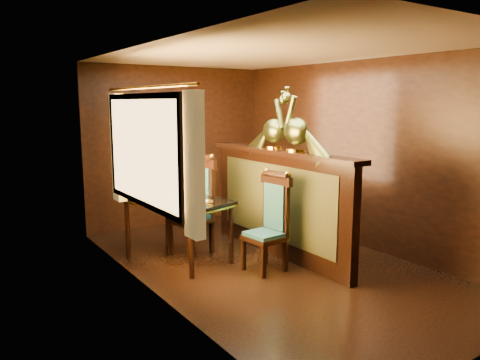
# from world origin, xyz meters

# --- Properties ---
(ground) EXTENTS (5.00, 5.00, 0.00)m
(ground) POSITION_xyz_m (0.00, 0.00, 0.00)
(ground) COLOR black
(ground) RESTS_ON ground
(room_shell) EXTENTS (3.04, 5.04, 2.52)m
(room_shell) POSITION_xyz_m (-0.09, 0.02, 1.58)
(room_shell) COLOR black
(room_shell) RESTS_ON ground
(partition) EXTENTS (0.26, 2.70, 1.36)m
(partition) POSITION_xyz_m (0.32, 0.30, 0.71)
(partition) COLOR black
(partition) RESTS_ON ground
(dining_table) EXTENTS (1.11, 1.48, 0.98)m
(dining_table) POSITION_xyz_m (-0.84, 0.83, 0.71)
(dining_table) COLOR black
(dining_table) RESTS_ON ground
(chair_left) EXTENTS (0.46, 0.48, 1.18)m
(chair_left) POSITION_xyz_m (-0.07, -0.06, 0.61)
(chair_left) COLOR black
(chair_left) RESTS_ON ground
(chair_right) EXTENTS (0.57, 0.58, 1.30)m
(chair_right) POSITION_xyz_m (-0.46, 1.01, 0.68)
(chair_right) COLOR black
(chair_right) RESTS_ON ground
(peacock_left) EXTENTS (0.24, 0.65, 0.77)m
(peacock_left) POSITION_xyz_m (0.33, -0.02, 1.75)
(peacock_left) COLOR #1A5035
(peacock_left) RESTS_ON partition
(peacock_right) EXTENTS (0.23, 0.61, 0.72)m
(peacock_right) POSITION_xyz_m (0.33, 0.42, 1.72)
(peacock_right) COLOR #1A5035
(peacock_right) RESTS_ON partition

